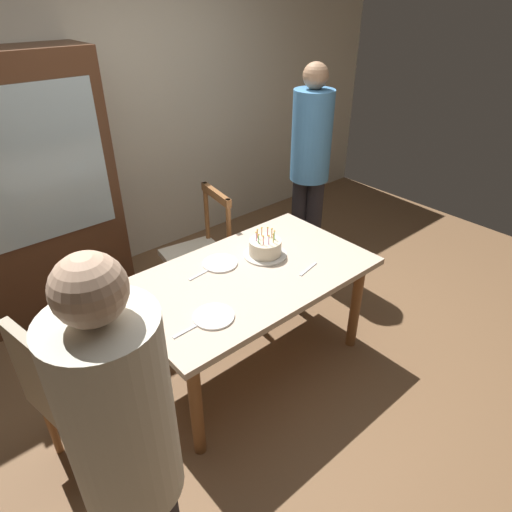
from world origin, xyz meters
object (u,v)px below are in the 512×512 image
object	(u,v)px
birthday_cake	(265,248)
person_guest	(310,161)
dining_table	(250,285)
person_celebrant	(129,455)
plate_near_celebrant	(214,316)
chair_upholstered	(69,390)
chair_spindle_back	(199,255)
china_cabinet	(34,192)
plate_far_side	(220,263)

from	to	relation	value
birthday_cake	person_guest	xyz separation A→B (m)	(0.96, 0.53, 0.22)
dining_table	person_guest	bearing A→B (deg)	27.89
person_celebrant	plate_near_celebrant	bearing A→B (deg)	38.87
chair_upholstered	person_celebrant	xyz separation A→B (m)	(-0.04, -0.83, 0.44)
chair_spindle_back	person_guest	bearing A→B (deg)	-7.44
dining_table	person_guest	size ratio (longest dim) A/B	0.87
birthday_cake	chair_upholstered	world-z (taller)	chair_upholstered
person_guest	chair_upholstered	bearing A→B (deg)	-165.33
dining_table	chair_spindle_back	distance (m)	0.79
person_celebrant	china_cabinet	distance (m)	2.42
plate_near_celebrant	plate_far_side	xyz separation A→B (m)	(0.34, 0.40, 0.00)
plate_far_side	person_guest	distance (m)	1.35
plate_near_celebrant	person_guest	bearing A→B (deg)	27.26
person_celebrant	person_guest	xyz separation A→B (m)	(2.36, 1.44, 0.03)
plate_near_celebrant	person_celebrant	world-z (taller)	person_celebrant
dining_table	chair_spindle_back	xyz separation A→B (m)	(0.13, 0.76, -0.18)
chair_spindle_back	person_celebrant	world-z (taller)	person_celebrant
chair_upholstered	person_celebrant	size ratio (longest dim) A/B	0.56
chair_upholstered	person_celebrant	world-z (taller)	person_celebrant
dining_table	china_cabinet	xyz separation A→B (m)	(-0.71, 1.56, 0.32)
birthday_cake	person_celebrant	xyz separation A→B (m)	(-1.40, -0.91, 0.19)
plate_near_celebrant	chair_upholstered	distance (m)	0.79
chair_spindle_back	china_cabinet	bearing A→B (deg)	136.46
chair_upholstered	person_guest	xyz separation A→B (m)	(2.32, 0.61, 0.47)
chair_upholstered	person_guest	size ratio (longest dim) A/B	0.54
plate_far_side	chair_spindle_back	bearing A→B (deg)	69.74
chair_spindle_back	person_celebrant	xyz separation A→B (m)	(-1.32, -1.58, 0.51)
person_celebrant	birthday_cake	bearing A→B (deg)	33.16
plate_near_celebrant	person_celebrant	size ratio (longest dim) A/B	0.13
china_cabinet	chair_upholstered	bearing A→B (deg)	-105.74
person_guest	plate_near_celebrant	bearing A→B (deg)	-152.74
dining_table	plate_far_side	size ratio (longest dim) A/B	6.91
plate_near_celebrant	china_cabinet	world-z (taller)	china_cabinet
plate_near_celebrant	chair_spindle_back	bearing A→B (deg)	60.19
person_celebrant	plate_far_side	bearing A→B (deg)	42.50
chair_spindle_back	person_guest	size ratio (longest dim) A/B	0.54
birthday_cake	chair_spindle_back	xyz separation A→B (m)	(-0.08, 0.66, -0.32)
plate_near_celebrant	person_celebrant	xyz separation A→B (m)	(-0.77, -0.62, 0.24)
dining_table	plate_near_celebrant	world-z (taller)	plate_near_celebrant
plate_far_side	person_celebrant	xyz separation A→B (m)	(-1.11, -1.02, 0.24)
dining_table	person_celebrant	world-z (taller)	person_celebrant
dining_table	plate_near_celebrant	bearing A→B (deg)	-154.54
plate_near_celebrant	chair_spindle_back	xyz separation A→B (m)	(0.55, 0.96, -0.28)
dining_table	plate_near_celebrant	xyz separation A→B (m)	(-0.42, -0.20, 0.10)
dining_table	person_celebrant	xyz separation A→B (m)	(-1.19, -0.82, 0.34)
plate_far_side	person_guest	world-z (taller)	person_guest
birthday_cake	plate_near_celebrant	size ratio (longest dim) A/B	1.27
dining_table	person_guest	world-z (taller)	person_guest
plate_near_celebrant	person_guest	size ratio (longest dim) A/B	0.13
person_celebrant	person_guest	size ratio (longest dim) A/B	0.97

